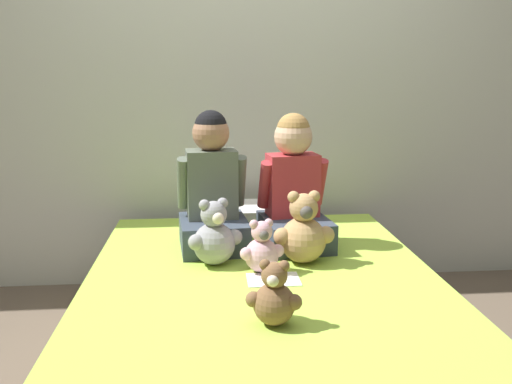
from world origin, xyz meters
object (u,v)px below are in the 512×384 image
(child_on_left, at_px, (212,192))
(child_on_right, at_px, (294,191))
(sign_card, at_px, (273,280))
(teddy_bear_at_foot_of_bed, at_px, (274,298))
(bed, at_px, (263,324))
(pillow_at_headboard, at_px, (249,215))
(teddy_bear_held_by_right_child, at_px, (303,233))
(teddy_bear_held_by_left_child, at_px, (214,237))
(teddy_bear_between_children, at_px, (261,250))

(child_on_left, xyz_separation_m, child_on_right, (0.38, 0.00, -0.00))
(child_on_left, xyz_separation_m, sign_card, (0.23, -0.45, -0.26))
(child_on_right, relative_size, teddy_bear_at_foot_of_bed, 2.82)
(bed, distance_m, pillow_at_headboard, 0.80)
(sign_card, bearing_deg, bed, 128.05)
(child_on_right, height_order, teddy_bear_at_foot_of_bed, child_on_right)
(bed, xyz_separation_m, teddy_bear_held_by_right_child, (0.19, 0.15, 0.35))
(pillow_at_headboard, relative_size, sign_card, 2.43)
(teddy_bear_held_by_left_child, bearing_deg, child_on_right, 12.79)
(child_on_left, bearing_deg, teddy_bear_between_children, -66.25)
(teddy_bear_held_by_right_child, relative_size, sign_card, 1.52)
(sign_card, bearing_deg, teddy_bear_held_by_left_child, 138.04)
(teddy_bear_held_by_left_child, height_order, sign_card, teddy_bear_held_by_left_child)
(bed, xyz_separation_m, child_on_right, (0.19, 0.40, 0.48))
(teddy_bear_held_by_left_child, bearing_deg, teddy_bear_held_by_right_child, -21.20)
(teddy_bear_held_by_left_child, height_order, teddy_bear_held_by_right_child, teddy_bear_held_by_right_child)
(bed, relative_size, teddy_bear_held_by_right_child, 5.88)
(bed, xyz_separation_m, pillow_at_headboard, (0.00, 0.75, 0.27))
(bed, distance_m, child_on_left, 0.66)
(pillow_at_headboard, bearing_deg, teddy_bear_held_by_right_child, -72.37)
(teddy_bear_at_foot_of_bed, bearing_deg, pillow_at_headboard, 104.33)
(teddy_bear_held_by_right_child, relative_size, teddy_bear_between_children, 1.41)
(child_on_right, height_order, pillow_at_headboard, child_on_right)
(teddy_bear_between_children, xyz_separation_m, pillow_at_headboard, (0.00, 0.70, -0.04))
(child_on_left, bearing_deg, bed, -69.22)
(pillow_at_headboard, height_order, sign_card, pillow_at_headboard)
(pillow_at_headboard, bearing_deg, child_on_right, -61.78)
(teddy_bear_held_by_left_child, bearing_deg, bed, -59.24)
(teddy_bear_held_by_right_child, bearing_deg, teddy_bear_at_foot_of_bed, -110.98)
(child_on_left, height_order, sign_card, child_on_left)
(teddy_bear_held_by_left_child, height_order, teddy_bear_between_children, teddy_bear_held_by_left_child)
(teddy_bear_held_by_right_child, height_order, pillow_at_headboard, teddy_bear_held_by_right_child)
(child_on_right, bearing_deg, bed, -122.26)
(child_on_right, distance_m, teddy_bear_held_by_right_child, 0.28)
(teddy_bear_held_by_right_child, xyz_separation_m, teddy_bear_at_foot_of_bed, (-0.20, -0.58, -0.04))
(teddy_bear_held_by_left_child, relative_size, pillow_at_headboard, 0.57)
(child_on_right, relative_size, pillow_at_headboard, 1.23)
(teddy_bear_at_foot_of_bed, bearing_deg, teddy_bear_held_by_right_child, 85.88)
(teddy_bear_between_children, relative_size, sign_card, 1.07)
(teddy_bear_held_by_right_child, bearing_deg, teddy_bear_between_children, -154.86)
(child_on_right, bearing_deg, teddy_bear_at_foot_of_bed, -110.48)
(teddy_bear_held_by_right_child, xyz_separation_m, sign_card, (-0.15, -0.20, -0.13))
(child_on_right, bearing_deg, teddy_bear_held_by_right_child, -96.46)
(bed, bearing_deg, teddy_bear_held_by_right_child, 38.21)
(pillow_at_headboard, bearing_deg, teddy_bear_held_by_left_child, -108.22)
(bed, relative_size, child_on_right, 2.98)
(child_on_right, height_order, sign_card, child_on_right)
(bed, relative_size, teddy_bear_held_by_left_child, 6.46)
(sign_card, bearing_deg, child_on_left, 117.62)
(teddy_bear_held_by_right_child, relative_size, pillow_at_headboard, 0.63)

